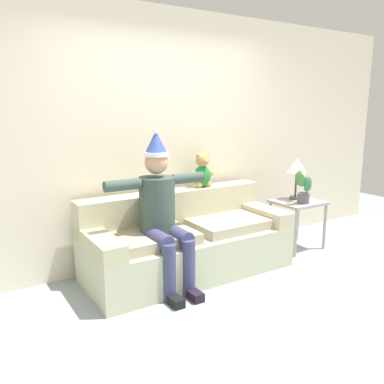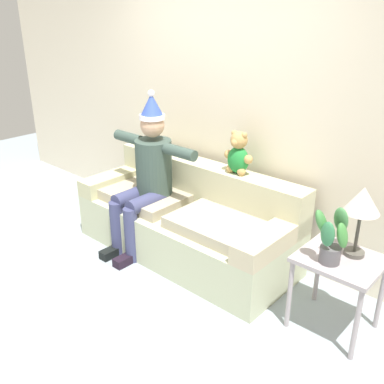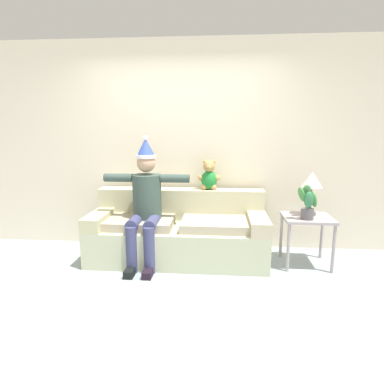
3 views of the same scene
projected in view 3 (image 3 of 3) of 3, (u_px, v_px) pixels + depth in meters
ground_plane at (165, 300)px, 3.07m from camera, size 10.00×10.00×0.00m
back_wall at (183, 146)px, 4.32m from camera, size 7.00×0.10×2.70m
couch at (179, 232)px, 4.03m from camera, size 2.12×0.86×0.82m
person_seated at (145, 200)px, 3.81m from camera, size 1.02×0.77×1.50m
teddy_bear at (209, 176)px, 4.12m from camera, size 0.29×0.17×0.38m
side_table at (307, 224)px, 3.78m from camera, size 0.55×0.49×0.59m
table_lamp at (312, 182)px, 3.78m from camera, size 0.24×0.24×0.51m
potted_plant at (308, 203)px, 3.63m from camera, size 0.26×0.24×0.39m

